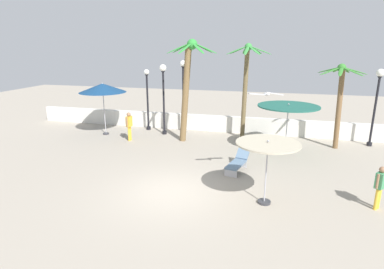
{
  "coord_description": "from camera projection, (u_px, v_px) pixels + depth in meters",
  "views": [
    {
      "loc": [
        3.55,
        -10.52,
        5.4
      ],
      "look_at": [
        0.0,
        3.22,
        1.4
      ],
      "focal_mm": 29.75,
      "sensor_mm": 36.0,
      "label": 1
    }
  ],
  "objects": [
    {
      "name": "palm_tree_1",
      "position": [
        340.0,
        94.0,
        16.53
      ],
      "size": [
        2.46,
        2.58,
        4.5
      ],
      "color": "brown",
      "rests_on": "ground_plane"
    },
    {
      "name": "patio_umbrella_2",
      "position": [
        268.0,
        147.0,
        10.72
      ],
      "size": [
        2.17,
        2.17,
        2.34
      ],
      "color": "#333338",
      "rests_on": "ground_plane"
    },
    {
      "name": "patio_umbrella_1",
      "position": [
        103.0,
        88.0,
        19.19
      ],
      "size": [
        2.83,
        2.83,
        3.22
      ],
      "color": "#333338",
      "rests_on": "ground_plane"
    },
    {
      "name": "guest_0",
      "position": [
        129.0,
        124.0,
        18.38
      ],
      "size": [
        0.27,
        0.56,
        1.68
      ],
      "color": "gold",
      "rests_on": "ground_plane"
    },
    {
      "name": "lounge_chair_0",
      "position": [
        238.0,
        162.0,
        14.18
      ],
      "size": [
        0.97,
        1.96,
        0.84
      ],
      "color": "#B7B7BC",
      "rests_on": "ground_plane"
    },
    {
      "name": "palm_tree_2",
      "position": [
        246.0,
        79.0,
        18.17
      ],
      "size": [
        2.53,
        2.59,
        5.52
      ],
      "color": "brown",
      "rests_on": "ground_plane"
    },
    {
      "name": "palm_tree_0",
      "position": [
        187.0,
        80.0,
        17.62
      ],
      "size": [
        2.78,
        2.79,
        5.73
      ],
      "color": "brown",
      "rests_on": "ground_plane"
    },
    {
      "name": "lamp_post_0",
      "position": [
        163.0,
        89.0,
        19.26
      ],
      "size": [
        0.42,
        0.42,
        4.3
      ],
      "color": "black",
      "rests_on": "ground_plane"
    },
    {
      "name": "patio_umbrella_0",
      "position": [
        288.0,
        107.0,
        15.82
      ],
      "size": [
        3.03,
        3.03,
        2.61
      ],
      "color": "#333338",
      "rests_on": "ground_plane"
    },
    {
      "name": "lamp_post_3",
      "position": [
        147.0,
        95.0,
        20.46
      ],
      "size": [
        0.34,
        0.34,
        3.93
      ],
      "color": "black",
      "rests_on": "ground_plane"
    },
    {
      "name": "guest_1",
      "position": [
        380.0,
        184.0,
        10.62
      ],
      "size": [
        0.41,
        0.45,
        1.54
      ],
      "color": "gold",
      "rests_on": "ground_plane"
    },
    {
      "name": "ground_plane",
      "position": [
        171.0,
        192.0,
        12.13
      ],
      "size": [
        56.0,
        56.0,
        0.0
      ],
      "primitive_type": "plane",
      "color": "#9E9384"
    },
    {
      "name": "lamp_post_1",
      "position": [
        183.0,
        87.0,
        19.8
      ],
      "size": [
        0.39,
        0.39,
        4.51
      ],
      "color": "black",
      "rests_on": "ground_plane"
    },
    {
      "name": "seagull_0",
      "position": [
        266.0,
        94.0,
        11.39
      ],
      "size": [
        1.25,
        0.74,
        0.15
      ],
      "color": "white"
    },
    {
      "name": "boundary_wall",
      "position": [
        215.0,
        123.0,
        20.56
      ],
      "size": [
        25.2,
        0.3,
        1.03
      ],
      "primitive_type": "cube",
      "color": "silver",
      "rests_on": "ground_plane"
    },
    {
      "name": "lamp_post_2",
      "position": [
        377.0,
        96.0,
        16.94
      ],
      "size": [
        0.42,
        0.42,
        4.21
      ],
      "color": "black",
      "rests_on": "ground_plane"
    }
  ]
}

